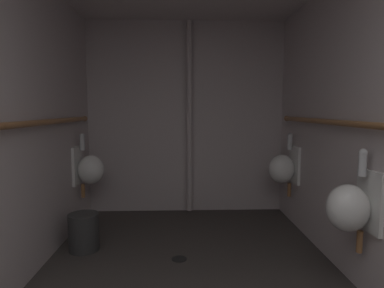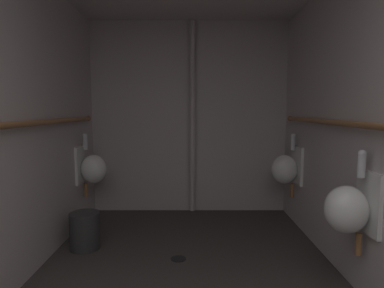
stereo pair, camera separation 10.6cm
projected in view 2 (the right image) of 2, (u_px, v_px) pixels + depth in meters
wall_right at (377, 126)px, 2.24m from camera, size 0.06×4.25×2.51m
wall_back at (189, 118)px, 4.32m from camera, size 2.69×0.06×2.51m
urinal_left_mid at (92, 168)px, 3.81m from camera, size 0.32×0.30×0.76m
urinal_right_mid at (350, 208)px, 2.26m from camera, size 0.32×0.30×0.76m
urinal_right_far at (286, 169)px, 3.78m from camera, size 0.32×0.30×0.76m
supply_pipe_left at (10, 125)px, 2.24m from camera, size 0.06×3.49×0.06m
supply_pipe_right at (365, 125)px, 2.22m from camera, size 0.06×3.48×0.06m
standpipe_back_wall at (192, 118)px, 4.21m from camera, size 0.07×0.07×2.46m
floor_drain at (179, 258)px, 2.98m from camera, size 0.14×0.14×0.01m
waste_bin at (85, 231)px, 3.19m from camera, size 0.29×0.29×0.36m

